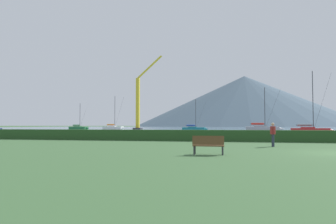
% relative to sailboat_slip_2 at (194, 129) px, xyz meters
% --- Properties ---
extents(harbor_water, '(320.00, 246.00, 0.00)m').
position_rel_sailboat_slip_2_xyz_m(harbor_water, '(15.22, 76.92, -0.55)').
color(harbor_water, slate).
rests_on(harbor_water, ground_plane).
extents(hedge_line, '(80.00, 1.20, 1.03)m').
position_rel_sailboat_slip_2_xyz_m(hedge_line, '(15.22, -49.08, -0.04)').
color(hedge_line, '#284C23').
rests_on(hedge_line, ground_plane).
extents(sailboat_slip_2, '(6.69, 2.25, 8.14)m').
position_rel_sailboat_slip_2_xyz_m(sailboat_slip_2, '(0.00, 0.00, 0.00)').
color(sailboat_slip_2, '#19707A').
rests_on(sailboat_slip_2, harbor_water).
extents(sailboat_slip_3, '(7.01, 2.55, 8.49)m').
position_rel_sailboat_slip_2_xyz_m(sailboat_slip_3, '(-38.85, 12.18, 0.02)').
color(sailboat_slip_3, '#236B38').
rests_on(sailboat_slip_3, harbor_water).
extents(sailboat_slip_5, '(7.17, 3.36, 10.74)m').
position_rel_sailboat_slip_2_xyz_m(sailboat_slip_5, '(22.62, -21.81, 0.05)').
color(sailboat_slip_5, red).
rests_on(sailboat_slip_5, harbor_water).
extents(sailboat_slip_6, '(8.48, 2.83, 10.08)m').
position_rel_sailboat_slip_2_xyz_m(sailboat_slip_6, '(16.35, -5.17, 0.14)').
color(sailboat_slip_6, '#9E9EA3').
rests_on(sailboat_slip_6, harbor_water).
extents(sailboat_slip_7, '(7.68, 2.75, 10.99)m').
position_rel_sailboat_slip_2_xyz_m(sailboat_slip_7, '(-28.51, 16.01, 0.09)').
color(sailboat_slip_7, white).
rests_on(sailboat_slip_7, harbor_water).
extents(park_bench_near_path, '(1.56, 0.48, 0.95)m').
position_rel_sailboat_slip_2_xyz_m(park_bench_near_path, '(8.38, -62.12, -0.02)').
color(park_bench_near_path, brown).
rests_on(park_bench_near_path, ground_plane).
extents(person_standing_walker, '(0.36, 0.56, 1.65)m').
position_rel_sailboat_slip_2_xyz_m(person_standing_walker, '(12.28, -55.51, 0.42)').
color(person_standing_walker, '#2D3347').
rests_on(person_standing_walker, ground_plane).
extents(dock_crane, '(7.23, 2.00, 18.80)m').
position_rel_sailboat_slip_2_xyz_m(dock_crane, '(-13.33, -4.78, 5.52)').
color(dock_crane, '#333338').
rests_on(dock_crane, ground_plane).
extents(distant_hill_west_ridge, '(216.82, 216.82, 51.38)m').
position_rel_sailboat_slip_2_xyz_m(distant_hill_west_ridge, '(14.73, 341.59, 25.14)').
color(distant_hill_west_ridge, '#425666').
rests_on(distant_hill_west_ridge, ground_plane).
extents(distant_hill_central_peak, '(248.87, 248.87, 57.68)m').
position_rel_sailboat_slip_2_xyz_m(distant_hill_central_peak, '(23.53, 279.31, 28.29)').
color(distant_hill_central_peak, '#425666').
rests_on(distant_hill_central_peak, ground_plane).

